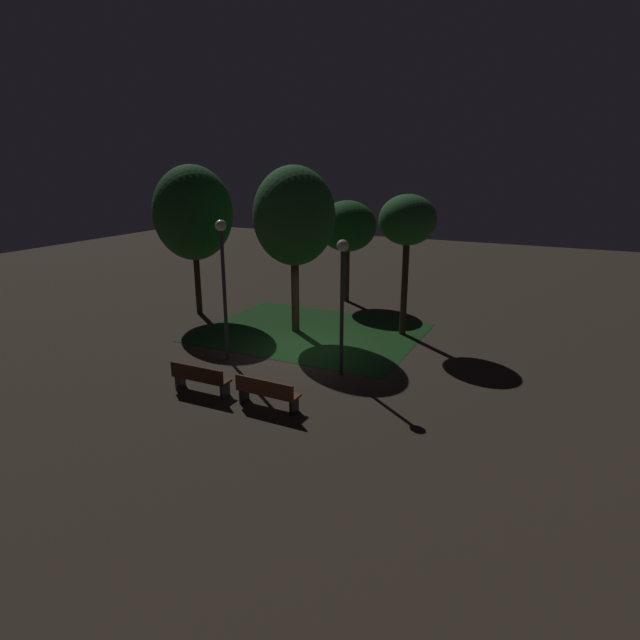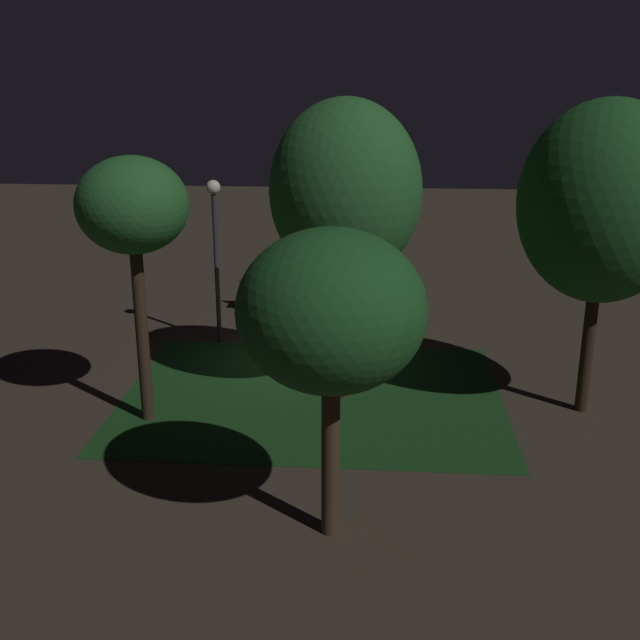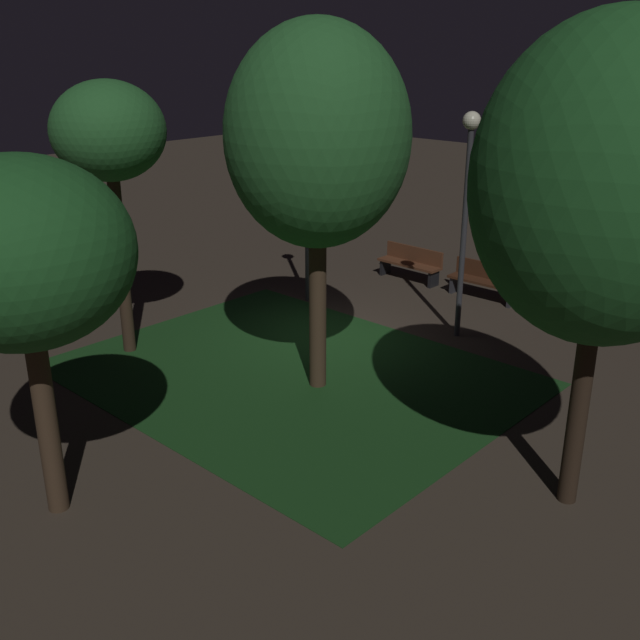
{
  "view_description": "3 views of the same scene",
  "coord_description": "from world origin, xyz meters",
  "px_view_note": "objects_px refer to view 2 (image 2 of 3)",
  "views": [
    {
      "loc": [
        8.01,
        -15.45,
        6.37
      ],
      "look_at": [
        0.68,
        -0.3,
        1.31
      ],
      "focal_mm": 29.21,
      "sensor_mm": 36.0,
      "label": 1
    },
    {
      "loc": [
        -2.11,
        17.36,
        6.79
      ],
      "look_at": [
        -0.81,
        0.1,
        1.17
      ],
      "focal_mm": 42.99,
      "sensor_mm": 36.0,
      "label": 2
    },
    {
      "loc": [
        -9.88,
        10.92,
        5.95
      ],
      "look_at": [
        -1.14,
        1.48,
        1.09
      ],
      "focal_mm": 41.41,
      "sensor_mm": 36.0,
      "label": 3
    }
  ],
  "objects_px": {
    "bench_front_left": "(268,293)",
    "bench_corner": "(342,294)",
    "tree_back_right": "(331,312)",
    "tree_tall_center": "(133,209)",
    "lamp_post_plaza_west": "(373,221)",
    "tree_left_canopy": "(604,203)",
    "lamp_post_plaza_east": "(215,233)",
    "tree_near_wall": "(345,192)"
  },
  "relations": [
    {
      "from": "bench_corner",
      "to": "bench_front_left",
      "type": "height_order",
      "value": "same"
    },
    {
      "from": "tree_tall_center",
      "to": "lamp_post_plaza_east",
      "type": "xyz_separation_m",
      "value": [
        -0.53,
        -4.75,
        -1.42
      ]
    },
    {
      "from": "bench_front_left",
      "to": "tree_near_wall",
      "type": "bearing_deg",
      "value": 111.96
    },
    {
      "from": "lamp_post_plaza_west",
      "to": "lamp_post_plaza_east",
      "type": "height_order",
      "value": "lamp_post_plaza_west"
    },
    {
      "from": "bench_front_left",
      "to": "tree_back_right",
      "type": "height_order",
      "value": "tree_back_right"
    },
    {
      "from": "tree_back_right",
      "to": "tree_tall_center",
      "type": "distance_m",
      "value": 5.55
    },
    {
      "from": "bench_corner",
      "to": "tree_near_wall",
      "type": "height_order",
      "value": "tree_near_wall"
    },
    {
      "from": "bench_corner",
      "to": "tree_tall_center",
      "type": "relative_size",
      "value": 0.34
    },
    {
      "from": "bench_corner",
      "to": "tree_near_wall",
      "type": "xyz_separation_m",
      "value": [
        -0.34,
        6.4,
        3.99
      ]
    },
    {
      "from": "bench_front_left",
      "to": "bench_corner",
      "type": "bearing_deg",
      "value": -180.0
    },
    {
      "from": "tree_near_wall",
      "to": "tree_back_right",
      "type": "xyz_separation_m",
      "value": [
        -0.04,
        5.22,
        -0.91
      ]
    },
    {
      "from": "bench_front_left",
      "to": "tree_tall_center",
      "type": "bearing_deg",
      "value": 80.05
    },
    {
      "from": "tree_back_right",
      "to": "lamp_post_plaza_west",
      "type": "bearing_deg",
      "value": -93.18
    },
    {
      "from": "tree_left_canopy",
      "to": "bench_front_left",
      "type": "bearing_deg",
      "value": -41.51
    },
    {
      "from": "bench_front_left",
      "to": "tree_back_right",
      "type": "xyz_separation_m",
      "value": [
        -2.62,
        11.61,
        3.08
      ]
    },
    {
      "from": "tree_near_wall",
      "to": "lamp_post_plaza_west",
      "type": "height_order",
      "value": "tree_near_wall"
    },
    {
      "from": "tree_back_right",
      "to": "lamp_post_plaza_west",
      "type": "distance_m",
      "value": 9.07
    },
    {
      "from": "bench_front_left",
      "to": "tree_back_right",
      "type": "relative_size",
      "value": 0.38
    },
    {
      "from": "bench_front_left",
      "to": "tree_left_canopy",
      "type": "xyz_separation_m",
      "value": [
        -7.6,
        6.73,
        3.89
      ]
    },
    {
      "from": "lamp_post_plaza_west",
      "to": "tree_near_wall",
      "type": "bearing_deg",
      "value": 81.98
    },
    {
      "from": "bench_corner",
      "to": "lamp_post_plaza_east",
      "type": "xyz_separation_m",
      "value": [
        3.09,
        3.08,
        2.43
      ]
    },
    {
      "from": "tree_near_wall",
      "to": "tree_back_right",
      "type": "bearing_deg",
      "value": 90.4
    },
    {
      "from": "bench_corner",
      "to": "tree_left_canopy",
      "type": "height_order",
      "value": "tree_left_canopy"
    },
    {
      "from": "bench_corner",
      "to": "tree_back_right",
      "type": "distance_m",
      "value": 12.02
    },
    {
      "from": "tree_back_right",
      "to": "lamp_post_plaza_east",
      "type": "xyz_separation_m",
      "value": [
        3.46,
        -8.54,
        -0.65
      ]
    },
    {
      "from": "bench_corner",
      "to": "tree_near_wall",
      "type": "relative_size",
      "value": 0.28
    },
    {
      "from": "tree_near_wall",
      "to": "tree_tall_center",
      "type": "height_order",
      "value": "tree_near_wall"
    },
    {
      "from": "tree_tall_center",
      "to": "lamp_post_plaza_west",
      "type": "distance_m",
      "value": 7.02
    },
    {
      "from": "tree_tall_center",
      "to": "bench_front_left",
      "type": "bearing_deg",
      "value": -99.95
    },
    {
      "from": "bench_front_left",
      "to": "lamp_post_plaza_west",
      "type": "distance_m",
      "value": 4.85
    },
    {
      "from": "bench_front_left",
      "to": "tree_back_right",
      "type": "distance_m",
      "value": 12.3
    },
    {
      "from": "bench_front_left",
      "to": "tree_near_wall",
      "type": "distance_m",
      "value": 7.97
    },
    {
      "from": "tree_left_canopy",
      "to": "tree_near_wall",
      "type": "bearing_deg",
      "value": -3.79
    },
    {
      "from": "bench_corner",
      "to": "tree_left_canopy",
      "type": "relative_size",
      "value": 0.28
    },
    {
      "from": "bench_corner",
      "to": "lamp_post_plaza_west",
      "type": "height_order",
      "value": "lamp_post_plaza_west"
    },
    {
      "from": "bench_front_left",
      "to": "lamp_post_plaza_west",
      "type": "relative_size",
      "value": 0.39
    },
    {
      "from": "tree_near_wall",
      "to": "lamp_post_plaza_west",
      "type": "xyz_separation_m",
      "value": [
        -0.54,
        -3.83,
        -1.3
      ]
    },
    {
      "from": "tree_left_canopy",
      "to": "tree_back_right",
      "type": "height_order",
      "value": "tree_left_canopy"
    },
    {
      "from": "tree_near_wall",
      "to": "bench_corner",
      "type": "bearing_deg",
      "value": -87.0
    },
    {
      "from": "lamp_post_plaza_east",
      "to": "tree_tall_center",
      "type": "bearing_deg",
      "value": 83.67
    },
    {
      "from": "bench_front_left",
      "to": "lamp_post_plaza_west",
      "type": "xyz_separation_m",
      "value": [
        -3.12,
        2.56,
        2.69
      ]
    },
    {
      "from": "tree_near_wall",
      "to": "tree_back_right",
      "type": "distance_m",
      "value": 5.3
    }
  ]
}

